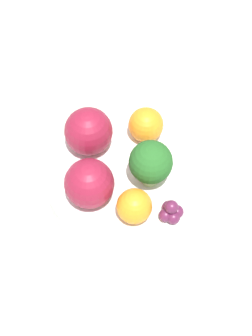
# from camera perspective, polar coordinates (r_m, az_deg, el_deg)

# --- Properties ---
(ground_plane) EXTENTS (6.00, 6.00, 0.00)m
(ground_plane) POSITION_cam_1_polar(r_m,az_deg,el_deg) (0.76, 0.00, -3.02)
(ground_plane) COLOR gray
(table_surface) EXTENTS (1.20, 1.20, 0.02)m
(table_surface) POSITION_cam_1_polar(r_m,az_deg,el_deg) (0.75, 0.00, -2.64)
(table_surface) COLOR #B2C6B2
(table_surface) RESTS_ON ground_plane
(bowl) EXTENTS (0.21, 0.21, 0.04)m
(bowl) POSITION_cam_1_polar(r_m,az_deg,el_deg) (0.73, 0.00, -1.37)
(bowl) COLOR white
(bowl) RESTS_ON table_surface
(broccoli) EXTENTS (0.05, 0.05, 0.07)m
(broccoli) POSITION_cam_1_polar(r_m,az_deg,el_deg) (0.67, 2.53, 0.52)
(broccoli) COLOR #99C17A
(broccoli) RESTS_ON bowl
(apple_red) EXTENTS (0.06, 0.06, 0.06)m
(apple_red) POSITION_cam_1_polar(r_m,az_deg,el_deg) (0.67, -3.76, -1.57)
(apple_red) COLOR maroon
(apple_red) RESTS_ON bowl
(apple_green) EXTENTS (0.06, 0.06, 0.06)m
(apple_green) POSITION_cam_1_polar(r_m,az_deg,el_deg) (0.71, -3.83, 3.74)
(apple_green) COLOR maroon
(apple_green) RESTS_ON bowl
(orange_front) EXTENTS (0.05, 0.05, 0.05)m
(orange_front) POSITION_cam_1_polar(r_m,az_deg,el_deg) (0.73, 2.04, 4.41)
(orange_front) COLOR orange
(orange_front) RESTS_ON bowl
(orange_back) EXTENTS (0.04, 0.04, 0.04)m
(orange_back) POSITION_cam_1_polar(r_m,az_deg,el_deg) (0.66, 0.85, -3.89)
(orange_back) COLOR orange
(orange_back) RESTS_ON bowl
(grape_cluster) EXTENTS (0.03, 0.03, 0.03)m
(grape_cluster) POSITION_cam_1_polar(r_m,az_deg,el_deg) (0.67, 4.61, -4.45)
(grape_cluster) COLOR #5B1E42
(grape_cluster) RESTS_ON bowl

